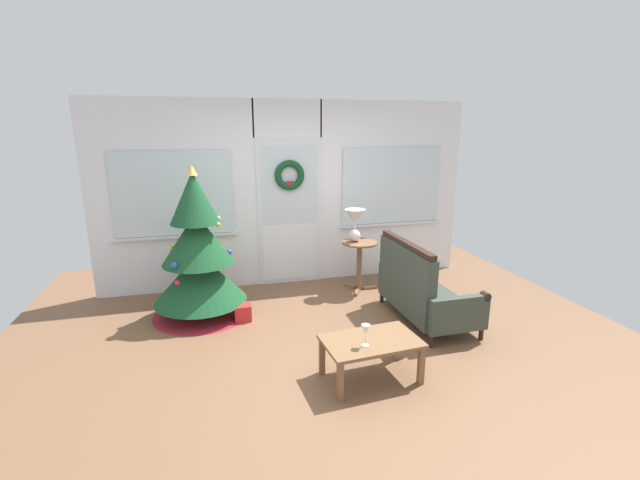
# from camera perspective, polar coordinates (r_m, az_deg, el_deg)

# --- Properties ---
(ground_plane) EXTENTS (6.76, 6.76, 0.00)m
(ground_plane) POSITION_cam_1_polar(r_m,az_deg,el_deg) (4.56, 1.18, -14.02)
(ground_plane) COLOR brown
(back_wall_with_door) EXTENTS (5.20, 0.19, 2.55)m
(back_wall_with_door) POSITION_cam_1_polar(r_m,az_deg,el_deg) (6.10, -4.14, 6.07)
(back_wall_with_door) COLOR white
(back_wall_with_door) RESTS_ON ground
(christmas_tree) EXTENTS (1.15, 1.15, 1.79)m
(christmas_tree) POSITION_cam_1_polar(r_m,az_deg,el_deg) (5.25, -15.69, -2.45)
(christmas_tree) COLOR #4C331E
(christmas_tree) RESTS_ON ground
(settee_sofa) EXTENTS (0.74, 1.37, 0.96)m
(settee_sofa) POSITION_cam_1_polar(r_m,az_deg,el_deg) (5.14, 13.00, -6.38)
(settee_sofa) COLOR black
(settee_sofa) RESTS_ON ground
(side_table) EXTENTS (0.50, 0.48, 0.69)m
(side_table) POSITION_cam_1_polar(r_m,az_deg,el_deg) (5.91, 5.19, -2.11)
(side_table) COLOR brown
(side_table) RESTS_ON ground
(table_lamp) EXTENTS (0.28, 0.28, 0.44)m
(table_lamp) POSITION_cam_1_polar(r_m,az_deg,el_deg) (5.81, 4.61, 2.53)
(table_lamp) COLOR silver
(table_lamp) RESTS_ON side_table
(coffee_table) EXTENTS (0.88, 0.59, 0.38)m
(coffee_table) POSITION_cam_1_polar(r_m,az_deg,el_deg) (3.95, 6.72, -13.57)
(coffee_table) COLOR brown
(coffee_table) RESTS_ON ground
(wine_glass) EXTENTS (0.08, 0.08, 0.20)m
(wine_glass) POSITION_cam_1_polar(r_m,az_deg,el_deg) (3.76, 6.02, -11.74)
(wine_glass) COLOR silver
(wine_glass) RESTS_ON coffee_table
(gift_box) EXTENTS (0.19, 0.17, 0.19)m
(gift_box) POSITION_cam_1_polar(r_m,az_deg,el_deg) (5.20, -10.10, -9.35)
(gift_box) COLOR red
(gift_box) RESTS_ON ground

